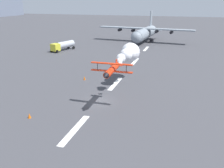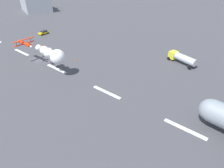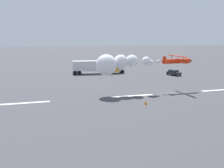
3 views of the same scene
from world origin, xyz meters
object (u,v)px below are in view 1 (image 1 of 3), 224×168
(cargo_transport_plane, at_px, (144,33))
(traffic_cone_near, at_px, (29,116))
(stunt_biplane_red, at_px, (129,54))
(fuel_tanker_truck, at_px, (63,45))
(traffic_cone_far, at_px, (84,78))

(cargo_transport_plane, height_order, traffic_cone_near, cargo_transport_plane)
(stunt_biplane_red, distance_m, fuel_tanker_truck, 37.04)
(stunt_biplane_red, relative_size, traffic_cone_near, 26.84)
(cargo_transport_plane, distance_m, fuel_tanker_truck, 32.64)
(traffic_cone_far, bearing_deg, fuel_tanker_truck, 35.73)
(fuel_tanker_truck, distance_m, traffic_cone_near, 47.66)
(fuel_tanker_truck, bearing_deg, stunt_biplane_red, -131.26)
(fuel_tanker_truck, bearing_deg, traffic_cone_near, -157.74)
(cargo_transport_plane, height_order, stunt_biplane_red, cargo_transport_plane)
(fuel_tanker_truck, relative_size, traffic_cone_far, 12.29)
(cargo_transport_plane, bearing_deg, traffic_cone_near, 176.17)
(traffic_cone_far, bearing_deg, stunt_biplane_red, -78.83)
(cargo_transport_plane, xyz_separation_m, stunt_biplane_red, (-47.78, -5.11, 2.24))
(fuel_tanker_truck, bearing_deg, cargo_transport_plane, -43.84)
(cargo_transport_plane, height_order, fuel_tanker_truck, cargo_transport_plane)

